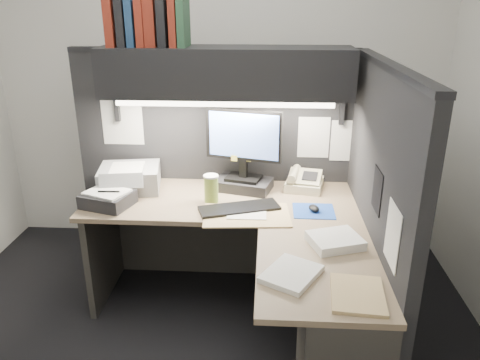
# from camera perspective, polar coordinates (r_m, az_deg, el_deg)

# --- Properties ---
(floor) EXTENTS (3.50, 3.50, 0.00)m
(floor) POSITION_cam_1_polar(r_m,az_deg,el_deg) (2.91, -5.39, -20.07)
(floor) COLOR black
(floor) RESTS_ON ground
(wall_back) EXTENTS (3.50, 0.04, 2.70)m
(wall_back) POSITION_cam_1_polar(r_m,az_deg,el_deg) (3.73, -2.63, 12.37)
(wall_back) COLOR silver
(wall_back) RESTS_ON floor
(wall_front) EXTENTS (3.50, 0.04, 2.70)m
(wall_front) POSITION_cam_1_polar(r_m,az_deg,el_deg) (0.95, -22.42, -17.08)
(wall_front) COLOR silver
(wall_front) RESTS_ON floor
(partition_back) EXTENTS (1.90, 0.06, 1.60)m
(partition_back) POSITION_cam_1_polar(r_m,az_deg,el_deg) (3.31, -2.97, 1.38)
(partition_back) COLOR black
(partition_back) RESTS_ON floor
(partition_right) EXTENTS (0.06, 1.50, 1.60)m
(partition_right) POSITION_cam_1_polar(r_m,az_deg,el_deg) (2.66, 16.02, -4.54)
(partition_right) COLOR black
(partition_right) RESTS_ON floor
(desk) EXTENTS (1.70, 1.53, 0.73)m
(desk) POSITION_cam_1_polar(r_m,az_deg,el_deg) (2.61, 3.78, -13.20)
(desk) COLOR #8C7359
(desk) RESTS_ON floor
(overhead_shelf) EXTENTS (1.55, 0.34, 0.30)m
(overhead_shelf) POSITION_cam_1_polar(r_m,az_deg,el_deg) (2.95, -1.74, 13.03)
(overhead_shelf) COLOR black
(overhead_shelf) RESTS_ON partition_back
(task_light_tube) EXTENTS (1.32, 0.04, 0.04)m
(task_light_tube) POSITION_cam_1_polar(r_m,az_deg,el_deg) (2.85, -1.95, 9.24)
(task_light_tube) COLOR white
(task_light_tube) RESTS_ON overhead_shelf
(monitor) EXTENTS (0.49, 0.31, 0.54)m
(monitor) POSITION_cam_1_polar(r_m,az_deg,el_deg) (3.05, 0.43, 2.60)
(monitor) COLOR black
(monitor) RESTS_ON desk
(keyboard) EXTENTS (0.51, 0.31, 0.02)m
(keyboard) POSITION_cam_1_polar(r_m,az_deg,el_deg) (2.82, -0.08, -3.50)
(keyboard) COLOR black
(keyboard) RESTS_ON desk
(mousepad) EXTENTS (0.25, 0.23, 0.00)m
(mousepad) POSITION_cam_1_polar(r_m,az_deg,el_deg) (2.84, 8.96, -3.75)
(mousepad) COLOR #1C409A
(mousepad) RESTS_ON desk
(mouse) EXTENTS (0.08, 0.10, 0.03)m
(mouse) POSITION_cam_1_polar(r_m,az_deg,el_deg) (2.83, 9.01, -3.42)
(mouse) COLOR black
(mouse) RESTS_ON mousepad
(telephone) EXTENTS (0.28, 0.29, 0.10)m
(telephone) POSITION_cam_1_polar(r_m,az_deg,el_deg) (3.15, 7.85, -0.22)
(telephone) COLOR beige
(telephone) RESTS_ON desk
(coffee_cup) EXTENTS (0.11, 0.11, 0.16)m
(coffee_cup) POSITION_cam_1_polar(r_m,az_deg,el_deg) (2.92, -3.53, -1.13)
(coffee_cup) COLOR #9EB046
(coffee_cup) RESTS_ON desk
(printer) EXTENTS (0.43, 0.39, 0.15)m
(printer) POSITION_cam_1_polar(r_m,az_deg,el_deg) (3.20, -13.27, 0.24)
(printer) COLOR #96989C
(printer) RESTS_ON desk
(notebook_stack) EXTENTS (0.34, 0.31, 0.08)m
(notebook_stack) POSITION_cam_1_polar(r_m,az_deg,el_deg) (2.98, -15.81, -2.27)
(notebook_stack) COLOR black
(notebook_stack) RESTS_ON desk
(open_folder) EXTENTS (0.53, 0.37, 0.01)m
(open_folder) POSITION_cam_1_polar(r_m,az_deg,el_deg) (2.75, 0.83, -4.30)
(open_folder) COLOR tan
(open_folder) RESTS_ON desk
(paper_stack_a) EXTENTS (0.31, 0.28, 0.05)m
(paper_stack_a) POSITION_cam_1_polar(r_m,az_deg,el_deg) (2.48, 11.51, -7.25)
(paper_stack_a) COLOR white
(paper_stack_a) RESTS_ON desk
(paper_stack_b) EXTENTS (0.32, 0.34, 0.03)m
(paper_stack_b) POSITION_cam_1_polar(r_m,az_deg,el_deg) (2.19, 6.26, -11.30)
(paper_stack_b) COLOR white
(paper_stack_b) RESTS_ON desk
(manila_stack) EXTENTS (0.25, 0.31, 0.02)m
(manila_stack) POSITION_cam_1_polar(r_m,az_deg,el_deg) (2.12, 14.14, -13.37)
(manila_stack) COLOR tan
(manila_stack) RESTS_ON desk
(binder_row) EXTENTS (0.48, 0.24, 0.30)m
(binder_row) POSITION_cam_1_polar(r_m,az_deg,el_deg) (3.00, -11.17, 18.37)
(binder_row) COLOR maroon
(binder_row) RESTS_ON overhead_shelf
(pinned_papers) EXTENTS (1.76, 1.31, 0.51)m
(pinned_papers) POSITION_cam_1_polar(r_m,az_deg,el_deg) (2.86, 3.97, 3.53)
(pinned_papers) COLOR white
(pinned_papers) RESTS_ON partition_back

